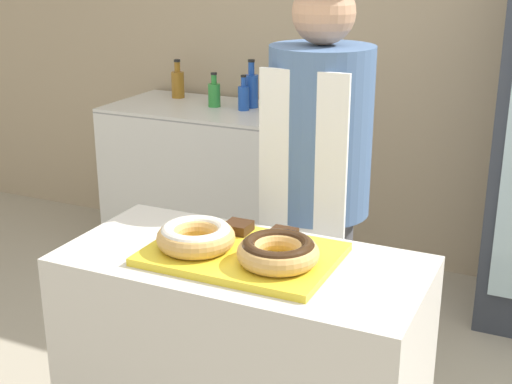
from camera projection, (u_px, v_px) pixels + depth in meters
The scene contains 13 objects.
wall_back at pixel (415, 32), 3.84m from camera, with size 8.00×0.06×2.70m.
display_counter at pixel (243, 383), 2.30m from camera, with size 1.11×0.54×0.88m.
serving_tray at pixel (242, 254), 2.15m from camera, with size 0.57×0.40×0.02m.
donut_light_glaze at pixel (196, 236), 2.16m from camera, with size 0.24×0.24×0.07m.
donut_chocolate_glaze at pixel (278, 251), 2.05m from camera, with size 0.24×0.24×0.07m.
brownie_back_left at pixel (238, 227), 2.29m from camera, with size 0.08×0.08×0.03m.
brownie_back_right at pixel (283, 235), 2.23m from camera, with size 0.08×0.08×0.03m.
baker_person at pixel (318, 193), 2.67m from camera, with size 0.38×0.38×1.71m.
chest_freezer at pixel (204, 181), 4.24m from camera, with size 1.06×0.64×0.91m.
bottle_amber at pixel (178, 83), 4.30m from camera, with size 0.08×0.08×0.23m.
bottle_blue at pixel (251, 89), 4.03m from camera, with size 0.08×0.08×0.27m.
bottle_blue_b at pixel (244, 97), 3.97m from camera, with size 0.06×0.06×0.20m.
bottle_green at pixel (214, 94), 4.06m from camera, with size 0.07×0.07×0.20m.
Camera 1 is at (0.87, -1.78, 1.77)m, focal length 50.00 mm.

